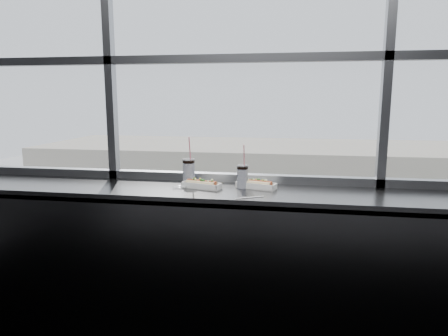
% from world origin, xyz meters
% --- Properties ---
extents(wall_back_lower, '(6.00, 0.00, 6.00)m').
position_xyz_m(wall_back_lower, '(0.00, 1.50, 0.55)').
color(wall_back_lower, black).
rests_on(wall_back_lower, ground).
extents(window_glass, '(6.00, 0.00, 6.00)m').
position_xyz_m(window_glass, '(0.00, 1.52, 2.30)').
color(window_glass, silver).
rests_on(window_glass, ground).
extents(window_mullions, '(6.00, 0.08, 2.40)m').
position_xyz_m(window_mullions, '(0.00, 1.50, 2.30)').
color(window_mullions, gray).
rests_on(window_mullions, ground).
extents(counter, '(6.00, 0.55, 0.06)m').
position_xyz_m(counter, '(0.00, 1.23, 1.07)').
color(counter, slate).
rests_on(counter, ground).
extents(counter_fascia, '(6.00, 0.04, 1.04)m').
position_xyz_m(counter_fascia, '(0.00, 0.97, 0.55)').
color(counter_fascia, slate).
rests_on(counter_fascia, ground).
extents(hotdog_tray_left, '(0.29, 0.16, 0.07)m').
position_xyz_m(hotdog_tray_left, '(-0.24, 1.24, 1.13)').
color(hotdog_tray_left, white).
rests_on(hotdog_tray_left, counter).
extents(hotdog_tray_right, '(0.30, 0.17, 0.07)m').
position_xyz_m(hotdog_tray_right, '(0.14, 1.30, 1.13)').
color(hotdog_tray_right, white).
rests_on(hotdog_tray_right, counter).
extents(soda_cup_left, '(0.09, 0.09, 0.35)m').
position_xyz_m(soda_cup_left, '(-0.37, 1.38, 1.20)').
color(soda_cup_left, white).
rests_on(soda_cup_left, counter).
extents(soda_cup_right, '(0.08, 0.08, 0.31)m').
position_xyz_m(soda_cup_right, '(0.04, 1.30, 1.19)').
color(soda_cup_right, white).
rests_on(soda_cup_right, counter).
extents(loose_straw, '(0.17, 0.10, 0.01)m').
position_xyz_m(loose_straw, '(0.13, 1.02, 1.10)').
color(loose_straw, white).
rests_on(loose_straw, counter).
extents(wrapper, '(0.10, 0.07, 0.02)m').
position_xyz_m(wrapper, '(-0.39, 1.21, 1.11)').
color(wrapper, silver).
rests_on(wrapper, counter).
extents(plaza_ground, '(120.00, 120.00, 0.00)m').
position_xyz_m(plaza_ground, '(0.00, 45.00, -11.00)').
color(plaza_ground, '#B6B6B6').
rests_on(plaza_ground, ground).
extents(street_asphalt, '(80.00, 10.00, 0.06)m').
position_xyz_m(street_asphalt, '(0.00, 21.50, -10.97)').
color(street_asphalt, black).
rests_on(street_asphalt, plaza_ground).
extents(far_sidewalk, '(80.00, 6.00, 0.04)m').
position_xyz_m(far_sidewalk, '(0.00, 29.50, -10.98)').
color(far_sidewalk, '#B6B6B6').
rests_on(far_sidewalk, plaza_ground).
extents(far_building, '(50.00, 14.00, 8.00)m').
position_xyz_m(far_building, '(0.00, 39.50, -7.00)').
color(far_building, '#B4AA98').
rests_on(far_building, plaza_ground).
extents(car_far_b, '(2.89, 6.73, 2.23)m').
position_xyz_m(car_far_b, '(3.05, 25.50, -9.83)').
color(car_far_b, '#B31342').
rests_on(car_far_b, street_asphalt).
extents(car_far_a, '(2.61, 6.10, 2.02)m').
position_xyz_m(car_far_a, '(-9.15, 25.50, -9.93)').
color(car_far_a, black).
rests_on(car_far_a, street_asphalt).
extents(car_near_c, '(3.21, 7.07, 2.31)m').
position_xyz_m(car_near_c, '(0.94, 17.50, -9.78)').
color(car_near_c, '#9E5529').
rests_on(car_near_c, street_asphalt).
extents(car_near_a, '(2.46, 5.61, 1.85)m').
position_xyz_m(car_near_a, '(-14.17, 17.50, -10.02)').
color(car_near_a, gray).
rests_on(car_near_a, street_asphalt).
extents(pedestrian_d, '(0.65, 0.87, 1.96)m').
position_xyz_m(pedestrian_d, '(9.39, 29.49, -9.98)').
color(pedestrian_d, '#66605B').
rests_on(pedestrian_d, far_sidewalk).
extents(pedestrian_c, '(0.71, 0.94, 2.12)m').
position_xyz_m(pedestrian_c, '(6.62, 29.16, -9.90)').
color(pedestrian_c, '#66605B').
rests_on(pedestrian_c, far_sidewalk).
extents(tree_left, '(3.31, 3.31, 5.17)m').
position_xyz_m(tree_left, '(-8.59, 29.50, -7.49)').
color(tree_left, '#47382B').
rests_on(tree_left, far_sidewalk).
extents(tree_center, '(3.13, 3.13, 4.89)m').
position_xyz_m(tree_center, '(0.46, 29.50, -7.68)').
color(tree_center, '#47382B').
rests_on(tree_center, far_sidewalk).
extents(tree_right, '(3.26, 3.26, 5.09)m').
position_xyz_m(tree_right, '(11.47, 29.50, -7.55)').
color(tree_right, '#47382B').
rests_on(tree_right, far_sidewalk).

